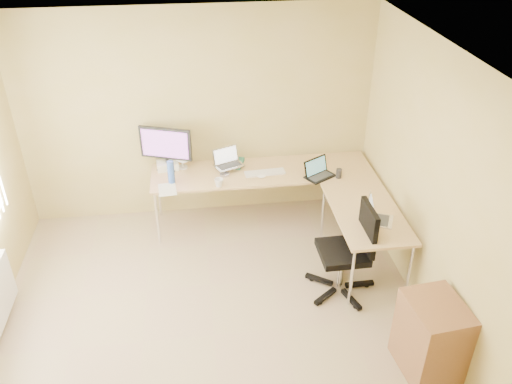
{
  "coord_description": "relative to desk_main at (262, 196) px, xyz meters",
  "views": [
    {
      "loc": [
        -0.06,
        -3.61,
        3.81
      ],
      "look_at": [
        0.55,
        1.1,
        0.9
      ],
      "focal_mm": 36.92,
      "sensor_mm": 36.0,
      "label": 1
    }
  ],
  "objects": [
    {
      "name": "white_box",
      "position": [
        -1.13,
        0.2,
        0.41
      ],
      "size": [
        0.27,
        0.21,
        0.09
      ],
      "primitive_type": "cube",
      "rotation": [
        0.0,
        0.0,
        0.12
      ],
      "color": "silver",
      "rests_on": "desk_main"
    },
    {
      "name": "wall_right",
      "position": [
        1.38,
        -1.85,
        0.93
      ],
      "size": [
        0.0,
        4.5,
        4.5
      ],
      "primitive_type": "plane",
      "rotation": [
        1.57,
        0.0,
        -1.57
      ],
      "color": "tan",
      "rests_on": "ground"
    },
    {
      "name": "laptop_center",
      "position": [
        -0.4,
        0.09,
        0.52
      ],
      "size": [
        0.4,
        0.36,
        0.21
      ],
      "primitive_type": "cube",
      "rotation": [
        0.0,
        0.0,
        0.4
      ],
      "color": "silver",
      "rests_on": "desk_main"
    },
    {
      "name": "mouse",
      "position": [
        -0.03,
        -0.16,
        0.38
      ],
      "size": [
        0.1,
        0.07,
        0.04
      ],
      "primitive_type": "ellipsoid",
      "rotation": [
        0.0,
        0.0,
        0.09
      ],
      "color": "white",
      "rests_on": "desk_main"
    },
    {
      "name": "laptop_black",
      "position": [
        0.65,
        -0.24,
        0.47
      ],
      "size": [
        0.42,
        0.39,
        0.22
      ],
      "primitive_type": "cube",
      "rotation": [
        0.0,
        0.0,
        0.54
      ],
      "color": "black",
      "rests_on": "desk_main"
    },
    {
      "name": "desk_fan",
      "position": [
        -0.95,
        0.2,
        0.53
      ],
      "size": [
        0.33,
        0.33,
        0.32
      ],
      "primitive_type": "cylinder",
      "rotation": [
        0.0,
        0.0,
        -0.41
      ],
      "color": "silver",
      "rests_on": "desk_main"
    },
    {
      "name": "cabinet",
      "position": [
        1.13,
        -2.47,
        -0.01
      ],
      "size": [
        0.5,
        0.6,
        0.77
      ],
      "primitive_type": "cube",
      "rotation": [
        0.0,
        0.0,
        0.11
      ],
      "color": "#9C683B",
      "rests_on": "ground"
    },
    {
      "name": "cd_stack",
      "position": [
        -0.46,
        -0.05,
        0.38
      ],
      "size": [
        0.12,
        0.12,
        0.03
      ],
      "primitive_type": "cylinder",
      "rotation": [
        0.0,
        0.0,
        0.04
      ],
      "color": "#B1AFCD",
      "rests_on": "desk_main"
    },
    {
      "name": "monitor",
      "position": [
        -1.13,
        0.2,
        0.64
      ],
      "size": [
        0.66,
        0.41,
        0.54
      ],
      "primitive_type": "cube",
      "rotation": [
        0.0,
        0.0,
        -0.35
      ],
      "color": "black",
      "rests_on": "desk_main"
    },
    {
      "name": "book_stack",
      "position": [
        -0.31,
        0.2,
        0.39
      ],
      "size": [
        0.26,
        0.31,
        0.04
      ],
      "primitive_type": "cube",
      "rotation": [
        0.0,
        0.0,
        -0.33
      ],
      "color": "#286B59",
      "rests_on": "desk_main"
    },
    {
      "name": "office_chair",
      "position": [
        0.63,
        -1.37,
        0.13
      ],
      "size": [
        0.63,
        0.63,
        1.03
      ],
      "primitive_type": "cube",
      "rotation": [
        0.0,
        0.0,
        0.01
      ],
      "color": "black",
      "rests_on": "ground"
    },
    {
      "name": "wall_back",
      "position": [
        -0.72,
        0.4,
        0.93
      ],
      "size": [
        4.5,
        0.0,
        4.5
      ],
      "primitive_type": "plane",
      "rotation": [
        1.57,
        0.0,
        0.0
      ],
      "color": "tan",
      "rests_on": "ground"
    },
    {
      "name": "papers",
      "position": [
        -1.13,
        -0.3,
        0.37
      ],
      "size": [
        0.22,
        0.3,
        0.01
      ],
      "primitive_type": "cube",
      "rotation": [
        0.0,
        0.0,
        0.07
      ],
      "color": "silver",
      "rests_on": "desk_main"
    },
    {
      "name": "laptop_return",
      "position": [
        1.05,
        -1.2,
        0.47
      ],
      "size": [
        0.39,
        0.36,
        0.21
      ],
      "primitive_type": "cube",
      "rotation": [
        0.0,
        0.0,
        1.14
      ],
      "color": "silver",
      "rests_on": "desk_return"
    },
    {
      "name": "keyboard",
      "position": [
        0.02,
        -0.07,
        0.38
      ],
      "size": [
        0.49,
        0.17,
        0.02
      ],
      "primitive_type": "cube",
      "rotation": [
        0.0,
        0.0,
        0.08
      ],
      "color": "silver",
      "rests_on": "desk_main"
    },
    {
      "name": "ceiling",
      "position": [
        -0.72,
        -1.85,
        2.24
      ],
      "size": [
        4.5,
        4.5,
        0.0
      ],
      "primitive_type": "plane",
      "rotation": [
        3.14,
        0.0,
        0.0
      ],
      "color": "white",
      "rests_on": "ground"
    },
    {
      "name": "black_cup",
      "position": [
        0.86,
        -0.28,
        0.42
      ],
      "size": [
        0.08,
        0.08,
        0.11
      ],
      "primitive_type": "cylinder",
      "rotation": [
        0.0,
        0.0,
        -0.19
      ],
      "color": "#2A2929",
      "rests_on": "desk_main"
    },
    {
      "name": "floor",
      "position": [
        -0.72,
        -1.85,
        -0.36
      ],
      "size": [
        4.5,
        4.5,
        0.0
      ],
      "primitive_type": "plane",
      "color": "tan",
      "rests_on": "ground"
    },
    {
      "name": "water_bottle",
      "position": [
        -1.08,
        -0.14,
        0.5
      ],
      "size": [
        0.09,
        0.09,
        0.27
      ],
      "primitive_type": "cylinder",
      "rotation": [
        0.0,
        0.0,
        -0.2
      ],
      "color": "blue",
      "rests_on": "desk_main"
    },
    {
      "name": "desk_main",
      "position": [
        0.0,
        0.0,
        0.0
      ],
      "size": [
        2.65,
        0.7,
        0.73
      ],
      "primitive_type": "cube",
      "color": "tan",
      "rests_on": "ground"
    },
    {
      "name": "desk_return",
      "position": [
        0.98,
        -1.0,
        0.0
      ],
      "size": [
        0.7,
        1.3,
        0.73
      ],
      "primitive_type": "cube",
      "color": "tan",
      "rests_on": "ground"
    },
    {
      "name": "mug",
      "position": [
        -0.54,
        -0.3,
        0.41
      ],
      "size": [
        0.12,
        0.12,
        0.1
      ],
      "primitive_type": "imported",
      "rotation": [
        0.0,
        0.0,
        0.19
      ],
      "color": "white",
      "rests_on": "desk_main"
    }
  ]
}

